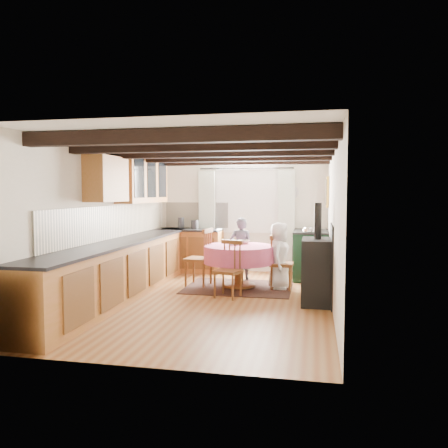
% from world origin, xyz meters
% --- Properties ---
extents(floor, '(3.60, 5.50, 0.00)m').
position_xyz_m(floor, '(0.00, 0.00, 0.00)').
color(floor, olive).
rests_on(floor, ground).
extents(ceiling, '(3.60, 5.50, 0.00)m').
position_xyz_m(ceiling, '(0.00, 0.00, 2.40)').
color(ceiling, white).
rests_on(ceiling, ground).
extents(wall_back, '(3.60, 0.00, 2.40)m').
position_xyz_m(wall_back, '(0.00, 2.75, 1.20)').
color(wall_back, silver).
rests_on(wall_back, ground).
extents(wall_front, '(3.60, 0.00, 2.40)m').
position_xyz_m(wall_front, '(0.00, -2.75, 1.20)').
color(wall_front, silver).
rests_on(wall_front, ground).
extents(wall_left, '(0.00, 5.50, 2.40)m').
position_xyz_m(wall_left, '(-1.80, 0.00, 1.20)').
color(wall_left, silver).
rests_on(wall_left, ground).
extents(wall_right, '(0.00, 5.50, 2.40)m').
position_xyz_m(wall_right, '(1.80, 0.00, 1.20)').
color(wall_right, silver).
rests_on(wall_right, ground).
extents(beam_a, '(3.60, 0.16, 0.16)m').
position_xyz_m(beam_a, '(0.00, -2.00, 2.31)').
color(beam_a, black).
rests_on(beam_a, ceiling).
extents(beam_b, '(3.60, 0.16, 0.16)m').
position_xyz_m(beam_b, '(0.00, -1.00, 2.31)').
color(beam_b, black).
rests_on(beam_b, ceiling).
extents(beam_c, '(3.60, 0.16, 0.16)m').
position_xyz_m(beam_c, '(0.00, 0.00, 2.31)').
color(beam_c, black).
rests_on(beam_c, ceiling).
extents(beam_d, '(3.60, 0.16, 0.16)m').
position_xyz_m(beam_d, '(0.00, 1.00, 2.31)').
color(beam_d, black).
rests_on(beam_d, ceiling).
extents(beam_e, '(3.60, 0.16, 0.16)m').
position_xyz_m(beam_e, '(0.00, 2.00, 2.31)').
color(beam_e, black).
rests_on(beam_e, ceiling).
extents(splash_left, '(0.02, 4.50, 0.55)m').
position_xyz_m(splash_left, '(-1.78, 0.30, 1.20)').
color(splash_left, beige).
rests_on(splash_left, wall_left).
extents(splash_back, '(1.40, 0.02, 0.55)m').
position_xyz_m(splash_back, '(-1.00, 2.73, 1.20)').
color(splash_back, beige).
rests_on(splash_back, wall_back).
extents(base_cabinet_left, '(0.60, 5.30, 0.88)m').
position_xyz_m(base_cabinet_left, '(-1.50, 0.00, 0.44)').
color(base_cabinet_left, '#9F5E37').
rests_on(base_cabinet_left, floor).
extents(base_cabinet_back, '(1.30, 0.60, 0.88)m').
position_xyz_m(base_cabinet_back, '(-1.05, 2.45, 0.44)').
color(base_cabinet_back, '#9F5E37').
rests_on(base_cabinet_back, floor).
extents(worktop_left, '(0.64, 5.30, 0.04)m').
position_xyz_m(worktop_left, '(-1.48, 0.00, 0.90)').
color(worktop_left, black).
rests_on(worktop_left, base_cabinet_left).
extents(worktop_back, '(1.30, 0.64, 0.04)m').
position_xyz_m(worktop_back, '(-1.05, 2.43, 0.90)').
color(worktop_back, black).
rests_on(worktop_back, base_cabinet_back).
extents(wall_cabinet_glass, '(0.34, 1.80, 0.90)m').
position_xyz_m(wall_cabinet_glass, '(-1.63, 1.20, 1.95)').
color(wall_cabinet_glass, '#9F5E37').
rests_on(wall_cabinet_glass, wall_left).
extents(wall_cabinet_solid, '(0.34, 0.90, 0.70)m').
position_xyz_m(wall_cabinet_solid, '(-1.63, -0.30, 1.90)').
color(wall_cabinet_solid, '#9F5E37').
rests_on(wall_cabinet_solid, wall_left).
extents(window_frame, '(1.34, 0.03, 1.54)m').
position_xyz_m(window_frame, '(0.10, 2.73, 1.60)').
color(window_frame, white).
rests_on(window_frame, wall_back).
extents(window_pane, '(1.20, 0.01, 1.40)m').
position_xyz_m(window_pane, '(0.10, 2.74, 1.60)').
color(window_pane, white).
rests_on(window_pane, wall_back).
extents(curtain_left, '(0.35, 0.10, 2.10)m').
position_xyz_m(curtain_left, '(-0.75, 2.65, 1.10)').
color(curtain_left, silver).
rests_on(curtain_left, wall_back).
extents(curtain_right, '(0.35, 0.10, 2.10)m').
position_xyz_m(curtain_right, '(0.95, 2.65, 1.10)').
color(curtain_right, silver).
rests_on(curtain_right, wall_back).
extents(curtain_rod, '(2.00, 0.03, 0.03)m').
position_xyz_m(curtain_rod, '(0.10, 2.65, 2.20)').
color(curtain_rod, black).
rests_on(curtain_rod, wall_back).
extents(wall_picture, '(0.04, 0.50, 0.60)m').
position_xyz_m(wall_picture, '(1.77, 2.30, 1.70)').
color(wall_picture, gold).
rests_on(wall_picture, wall_right).
extents(wall_plate, '(0.30, 0.02, 0.30)m').
position_xyz_m(wall_plate, '(1.05, 2.72, 1.70)').
color(wall_plate, silver).
rests_on(wall_plate, wall_back).
extents(rug, '(1.86, 1.45, 0.01)m').
position_xyz_m(rug, '(0.22, 1.03, 0.01)').
color(rug, '#42241B').
rests_on(rug, floor).
extents(dining_table, '(1.25, 1.25, 0.75)m').
position_xyz_m(dining_table, '(0.22, 1.03, 0.38)').
color(dining_table, '#D15D88').
rests_on(dining_table, floor).
extents(chair_near, '(0.49, 0.50, 0.92)m').
position_xyz_m(chair_near, '(0.17, 0.26, 0.46)').
color(chair_near, brown).
rests_on(chair_near, floor).
extents(chair_left, '(0.52, 0.51, 1.05)m').
position_xyz_m(chair_left, '(-0.53, 1.06, 0.53)').
color(chair_left, brown).
rests_on(chair_left, floor).
extents(chair_right, '(0.44, 0.42, 0.96)m').
position_xyz_m(chair_right, '(0.97, 1.06, 0.48)').
color(chair_right, brown).
rests_on(chair_right, floor).
extents(aga_range, '(0.68, 1.05, 0.97)m').
position_xyz_m(aga_range, '(1.47, 2.14, 0.48)').
color(aga_range, black).
rests_on(aga_range, floor).
extents(cast_iron_stove, '(0.46, 0.77, 1.54)m').
position_xyz_m(cast_iron_stove, '(1.58, 0.16, 0.77)').
color(cast_iron_stove, black).
rests_on(cast_iron_stove, floor).
extents(child_far, '(0.46, 0.32, 1.21)m').
position_xyz_m(child_far, '(0.15, 1.75, 0.61)').
color(child_far, '#424551').
rests_on(child_far, floor).
extents(child_right, '(0.42, 0.61, 1.17)m').
position_xyz_m(child_right, '(0.93, 1.07, 0.59)').
color(child_right, white).
rests_on(child_right, floor).
extents(bowl_a, '(0.22, 0.22, 0.05)m').
position_xyz_m(bowl_a, '(0.14, 1.15, 0.78)').
color(bowl_a, silver).
rests_on(bowl_a, dining_table).
extents(bowl_b, '(0.30, 0.30, 0.07)m').
position_xyz_m(bowl_b, '(0.26, 1.35, 0.79)').
color(bowl_b, silver).
rests_on(bowl_b, dining_table).
extents(cup, '(0.11, 0.11, 0.09)m').
position_xyz_m(cup, '(0.07, 1.06, 0.80)').
color(cup, silver).
rests_on(cup, dining_table).
extents(canister_tall, '(0.14, 0.14, 0.24)m').
position_xyz_m(canister_tall, '(-1.29, 2.51, 1.04)').
color(canister_tall, '#262628').
rests_on(canister_tall, worktop_back).
extents(canister_wide, '(0.16, 0.16, 0.18)m').
position_xyz_m(canister_wide, '(-0.96, 2.43, 1.01)').
color(canister_wide, '#262628').
rests_on(canister_wide, worktop_back).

